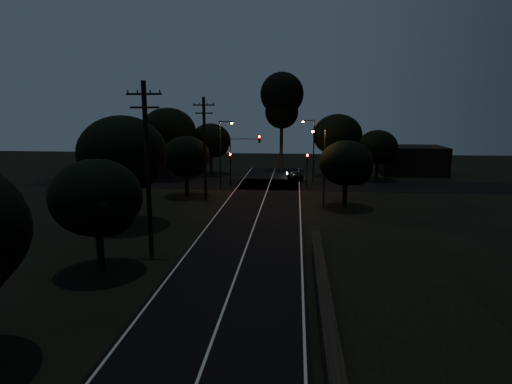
{
  "coord_description": "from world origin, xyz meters",
  "views": [
    {
      "loc": [
        3.27,
        -10.84,
        9.3
      ],
      "look_at": [
        0.0,
        24.0,
        2.5
      ],
      "focal_mm": 30.0,
      "sensor_mm": 36.0,
      "label": 1
    }
  ],
  "objects_px": {
    "utility_pole_mid": "(147,167)",
    "signal_left": "(231,163)",
    "tall_pine": "(282,100)",
    "signal_mast": "(244,151)",
    "streetlight_b": "(312,146)",
    "signal_right": "(307,164)",
    "utility_pole_far": "(205,147)",
    "streetlight_c": "(323,162)",
    "streetlight_a": "(222,150)",
    "car": "(295,175)"
  },
  "relations": [
    {
      "from": "utility_pole_mid",
      "to": "signal_left",
      "type": "distance_m",
      "value": 25.19
    },
    {
      "from": "signal_left",
      "to": "streetlight_a",
      "type": "bearing_deg",
      "value": -109.59
    },
    {
      "from": "utility_pole_far",
      "to": "streetlight_a",
      "type": "height_order",
      "value": "utility_pole_far"
    },
    {
      "from": "utility_pole_mid",
      "to": "streetlight_b",
      "type": "bearing_deg",
      "value": 68.7
    },
    {
      "from": "utility_pole_far",
      "to": "car",
      "type": "relative_size",
      "value": 2.93
    },
    {
      "from": "streetlight_a",
      "to": "car",
      "type": "distance_m",
      "value": 12.35
    },
    {
      "from": "streetlight_b",
      "to": "streetlight_c",
      "type": "distance_m",
      "value": 14.01
    },
    {
      "from": "signal_right",
      "to": "streetlight_b",
      "type": "relative_size",
      "value": 0.51
    },
    {
      "from": "utility_pole_far",
      "to": "streetlight_c",
      "type": "height_order",
      "value": "utility_pole_far"
    },
    {
      "from": "streetlight_c",
      "to": "streetlight_a",
      "type": "bearing_deg",
      "value": 144.31
    },
    {
      "from": "signal_left",
      "to": "car",
      "type": "bearing_deg",
      "value": 37.63
    },
    {
      "from": "signal_left",
      "to": "streetlight_a",
      "type": "distance_m",
      "value": 2.77
    },
    {
      "from": "signal_left",
      "to": "car",
      "type": "distance_m",
      "value": 10.1
    },
    {
      "from": "utility_pole_mid",
      "to": "streetlight_b",
      "type": "height_order",
      "value": "utility_pole_mid"
    },
    {
      "from": "tall_pine",
      "to": "streetlight_a",
      "type": "bearing_deg",
      "value": -110.36
    },
    {
      "from": "utility_pole_far",
      "to": "signal_left",
      "type": "relative_size",
      "value": 2.56
    },
    {
      "from": "utility_pole_mid",
      "to": "utility_pole_far",
      "type": "xyz_separation_m",
      "value": [
        0.0,
        17.0,
        -0.25
      ]
    },
    {
      "from": "signal_right",
      "to": "streetlight_b",
      "type": "xyz_separation_m",
      "value": [
        0.71,
        4.01,
        1.8
      ]
    },
    {
      "from": "utility_pole_mid",
      "to": "tall_pine",
      "type": "bearing_deg",
      "value": 80.07
    },
    {
      "from": "signal_left",
      "to": "signal_right",
      "type": "relative_size",
      "value": 1.0
    },
    {
      "from": "streetlight_a",
      "to": "streetlight_b",
      "type": "bearing_deg",
      "value": 29.48
    },
    {
      "from": "signal_right",
      "to": "streetlight_a",
      "type": "distance_m",
      "value": 10.26
    },
    {
      "from": "signal_left",
      "to": "car",
      "type": "xyz_separation_m",
      "value": [
        7.8,
        6.01,
        -2.23
      ]
    },
    {
      "from": "car",
      "to": "utility_pole_far",
      "type": "bearing_deg",
      "value": 38.06
    },
    {
      "from": "signal_mast",
      "to": "streetlight_c",
      "type": "height_order",
      "value": "streetlight_c"
    },
    {
      "from": "utility_pole_far",
      "to": "signal_right",
      "type": "relative_size",
      "value": 2.56
    },
    {
      "from": "utility_pole_mid",
      "to": "tall_pine",
      "type": "distance_m",
      "value": 40.91
    },
    {
      "from": "streetlight_a",
      "to": "streetlight_c",
      "type": "height_order",
      "value": "streetlight_a"
    },
    {
      "from": "streetlight_a",
      "to": "car",
      "type": "relative_size",
      "value": 2.24
    },
    {
      "from": "tall_pine",
      "to": "signal_mast",
      "type": "height_order",
      "value": "tall_pine"
    },
    {
      "from": "tall_pine",
      "to": "streetlight_b",
      "type": "xyz_separation_m",
      "value": [
        4.31,
        -11.0,
        -6.03
      ]
    },
    {
      "from": "utility_pole_far",
      "to": "tall_pine",
      "type": "bearing_deg",
      "value": 73.07
    },
    {
      "from": "tall_pine",
      "to": "car",
      "type": "xyz_separation_m",
      "value": [
        2.2,
        -9.0,
        -10.05
      ]
    },
    {
      "from": "signal_right",
      "to": "streetlight_c",
      "type": "xyz_separation_m",
      "value": [
        1.23,
        -9.99,
        1.51
      ]
    },
    {
      "from": "streetlight_b",
      "to": "streetlight_a",
      "type": "bearing_deg",
      "value": -150.52
    },
    {
      "from": "tall_pine",
      "to": "car",
      "type": "bearing_deg",
      "value": -76.26
    },
    {
      "from": "tall_pine",
      "to": "streetlight_b",
      "type": "height_order",
      "value": "tall_pine"
    },
    {
      "from": "tall_pine",
      "to": "signal_mast",
      "type": "bearing_deg",
      "value": -104.62
    },
    {
      "from": "tall_pine",
      "to": "signal_left",
      "type": "height_order",
      "value": "tall_pine"
    },
    {
      "from": "signal_mast",
      "to": "signal_right",
      "type": "bearing_deg",
      "value": -0.03
    },
    {
      "from": "streetlight_a",
      "to": "signal_mast",
      "type": "bearing_deg",
      "value": 39.77
    },
    {
      "from": "utility_pole_mid",
      "to": "utility_pole_far",
      "type": "relative_size",
      "value": 1.05
    },
    {
      "from": "utility_pole_mid",
      "to": "tall_pine",
      "type": "height_order",
      "value": "tall_pine"
    },
    {
      "from": "signal_left",
      "to": "signal_mast",
      "type": "bearing_deg",
      "value": 0.13
    },
    {
      "from": "streetlight_a",
      "to": "streetlight_c",
      "type": "distance_m",
      "value": 13.72
    },
    {
      "from": "tall_pine",
      "to": "signal_left",
      "type": "xyz_separation_m",
      "value": [
        -5.6,
        -15.01,
        -7.82
      ]
    },
    {
      "from": "signal_mast",
      "to": "car",
      "type": "height_order",
      "value": "signal_mast"
    },
    {
      "from": "tall_pine",
      "to": "utility_pole_far",
      "type": "bearing_deg",
      "value": -106.93
    },
    {
      "from": "tall_pine",
      "to": "car",
      "type": "relative_size",
      "value": 4.13
    },
    {
      "from": "signal_mast",
      "to": "tall_pine",
      "type": "bearing_deg",
      "value": 75.38
    }
  ]
}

